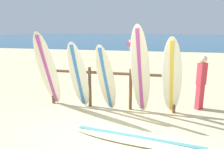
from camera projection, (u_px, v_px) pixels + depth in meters
ground_plane at (102, 144)px, 4.05m from camera, size 120.00×120.00×0.00m
ocean_water at (153, 37)px, 59.40m from camera, size 120.00×80.00×0.01m
surfboard_rack at (110, 83)px, 5.76m from camera, size 3.69×0.09×1.18m
surfboard_leaning_far_left at (48, 71)px, 5.68m from camera, size 0.57×1.00×2.21m
surfboard_leaning_left at (78, 76)px, 5.64m from camera, size 0.69×0.74×1.94m
surfboard_leaning_center_left at (106, 79)px, 5.33m from camera, size 0.61×0.90×1.91m
surfboard_leaning_center at (140, 72)px, 5.12m from camera, size 0.64×0.89×2.38m
surfboard_leaning_center_right at (172, 78)px, 5.04m from camera, size 0.64×1.00×2.11m
surfboard_lying_on_sand at (137, 138)px, 4.20m from camera, size 2.95×0.94×0.08m
beachgoer_standing at (201, 80)px, 5.65m from camera, size 0.29×0.29×1.55m
small_boat_offshore at (132, 43)px, 30.69m from camera, size 1.77×2.30×0.71m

